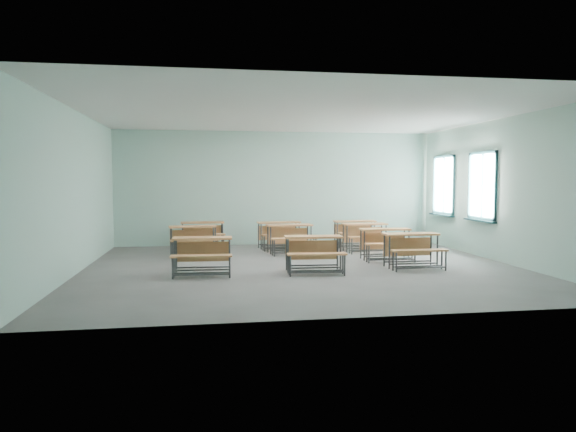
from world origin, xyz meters
The scene contains 11 objects.
room centered at (0.08, 0.03, 1.60)m, with size 9.04×8.04×3.24m.
desk_unit_r0c0 centered at (-2.07, -0.49, 0.48)m, with size 1.18×0.81×0.72m.
desk_unit_r0c1 centered at (0.12, -0.58, 0.48)m, with size 1.18×0.83×0.72m.
desk_unit_r0c2 centered at (2.26, -0.41, 0.48)m, with size 1.15×0.77×0.72m.
desk_unit_r1c2 centered at (2.08, 0.70, 0.48)m, with size 1.17×0.81×0.72m.
desk_unit_r2c0 centered at (-2.31, 2.11, 0.48)m, with size 1.24×0.91×0.72m.
desk_unit_r2c1 centered at (0.09, 2.10, 0.48)m, with size 1.22×0.89×0.72m.
desk_unit_r2c2 centered at (2.05, 2.10, 0.48)m, with size 1.17×0.81×0.72m.
desk_unit_r3c0 centered at (-2.09, 3.30, 0.48)m, with size 1.18×0.82×0.72m.
desk_unit_r3c1 centered at (-0.05, 3.00, 0.48)m, with size 1.23×0.90×0.72m.
desk_unit_r3c2 centered at (2.05, 3.05, 0.48)m, with size 1.16×0.79×0.72m.
Camera 1 is at (-1.97, -10.49, 1.83)m, focal length 32.00 mm.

